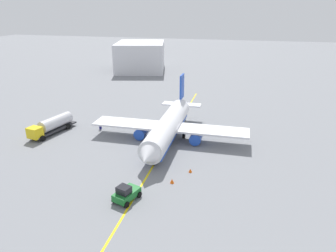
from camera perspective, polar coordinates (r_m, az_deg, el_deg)
The scene contains 9 objects.
ground_plane at distance 57.35m, azimuth 0.00°, elevation -2.80°, with size 400.00×400.00×0.00m, color slate.
airplane at distance 56.70m, azimuth 0.11°, elevation -0.06°, with size 30.14×29.16×9.91m.
fuel_tanker at distance 64.47m, azimuth -20.67°, elevation 0.19°, with size 10.94×4.49×3.15m.
pushback_tug at distance 40.59m, azimuth -7.76°, elevation -12.26°, with size 4.03×3.21×2.20m.
refueling_worker at distance 64.12m, azimuth -12.42°, elevation 0.12°, with size 0.48×0.60×1.71m.
safety_cone_nose at distance 44.13m, azimuth 0.76°, elevation -10.13°, with size 0.59×0.59×0.65m, color #F2590F.
safety_cone_wingtip at distance 46.93m, azimuth 4.14°, elevation -8.19°, with size 0.53×0.53×0.59m, color #F2590F.
distant_hangar at distance 124.44m, azimuth -5.10°, elevation 12.71°, with size 26.84×23.14×10.75m.
taxi_line_marking at distance 57.34m, azimuth 0.00°, elevation -2.79°, with size 69.91×0.30×0.01m, color yellow.
Camera 1 is at (50.69, 13.56, 23.14)m, focal length 32.95 mm.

